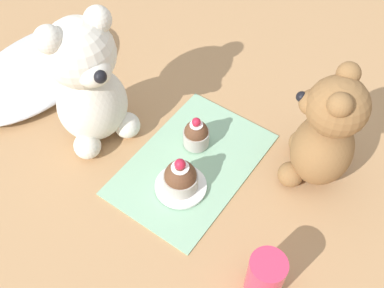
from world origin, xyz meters
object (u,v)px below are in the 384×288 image
object	(u,v)px
saucer_plate	(181,186)
juice_glass	(265,276)
cupcake_near_cream_bear	(196,134)
teaspoon	(337,98)
cupcake_near_tan_bear	(180,177)
teddy_bear_tan	(325,134)
teddy_bear_cream	(88,84)

from	to	relation	value
saucer_plate	juice_glass	world-z (taller)	juice_glass
cupcake_near_cream_bear	saucer_plate	bearing A→B (deg)	-160.08
teaspoon	cupcake_near_cream_bear	bearing A→B (deg)	-55.92
saucer_plate	cupcake_near_tan_bear	distance (m)	0.02
teddy_bear_tan	teaspoon	size ratio (longest dim) A/B	1.82
saucer_plate	cupcake_near_tan_bear	world-z (taller)	cupcake_near_tan_bear
saucer_plate	teaspoon	world-z (taller)	saucer_plate
teddy_bear_tan	cupcake_near_cream_bear	size ratio (longest dim) A/B	3.35
teddy_bear_tan	juice_glass	size ratio (longest dim) A/B	2.65
teddy_bear_cream	juice_glass	bearing A→B (deg)	-83.05
teddy_bear_tan	teddy_bear_cream	bearing A→B (deg)	-80.96
juice_glass	teaspoon	world-z (taller)	juice_glass
cupcake_near_tan_bear	teaspoon	bearing A→B (deg)	-20.02
cupcake_near_tan_bear	juice_glass	world-z (taller)	juice_glass
teddy_bear_cream	teddy_bear_tan	size ratio (longest dim) A/B	1.15
teddy_bear_cream	cupcake_near_tan_bear	world-z (taller)	teddy_bear_cream
saucer_plate	teddy_bear_tan	bearing A→B (deg)	-45.37
saucer_plate	cupcake_near_tan_bear	size ratio (longest dim) A/B	1.26
saucer_plate	cupcake_near_cream_bear	bearing A→B (deg)	19.92
teddy_bear_cream	teddy_bear_tan	distance (m)	0.38
teddy_bear_tan	cupcake_near_cream_bear	bearing A→B (deg)	-83.73
teddy_bear_cream	juice_glass	world-z (taller)	teddy_bear_cream
teddy_bear_cream	saucer_plate	bearing A→B (deg)	-75.37
teddy_bear_tan	juice_glass	xyz separation A→B (m)	(-0.22, -0.03, -0.06)
cupcake_near_cream_bear	teaspoon	bearing A→B (deg)	-32.00
teddy_bear_cream	cupcake_near_tan_bear	xyz separation A→B (m)	(-0.01, -0.19, -0.08)
teddy_bear_cream	cupcake_near_tan_bear	distance (m)	0.21
saucer_plate	teaspoon	xyz separation A→B (m)	(0.34, -0.12, -0.01)
cupcake_near_cream_bear	teaspoon	size ratio (longest dim) A/B	0.54
juice_glass	saucer_plate	bearing A→B (deg)	70.92
teddy_bear_cream	cupcake_near_cream_bear	size ratio (longest dim) A/B	3.86
saucer_plate	juice_glass	distance (m)	0.20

